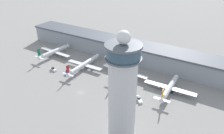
{
  "coord_description": "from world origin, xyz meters",
  "views": [
    {
      "loc": [
        90.22,
        -102.18,
        92.76
      ],
      "look_at": [
        10.97,
        26.64,
        12.4
      ],
      "focal_mm": 35.0,
      "sensor_mm": 36.0,
      "label": 1
    }
  ],
  "objects_px": {
    "airplane_gate_alpha": "(54,52)",
    "airplane_gate_bravo": "(84,65)",
    "control_tower": "(122,97)",
    "airplane_gate_delta": "(169,88)",
    "airplane_gate_charlie": "(124,71)",
    "service_truck_fuel": "(169,91)",
    "service_truck_catering": "(67,73)",
    "service_truck_water": "(53,69)",
    "service_truck_baggage": "(139,99)"
  },
  "relations": [
    {
      "from": "service_truck_catering",
      "to": "service_truck_water",
      "type": "relative_size",
      "value": 0.86
    },
    {
      "from": "service_truck_baggage",
      "to": "service_truck_water",
      "type": "distance_m",
      "value": 82.92
    },
    {
      "from": "airplane_gate_alpha",
      "to": "service_truck_baggage",
      "type": "relative_size",
      "value": 5.1
    },
    {
      "from": "airplane_gate_bravo",
      "to": "airplane_gate_delta",
      "type": "bearing_deg",
      "value": 2.61
    },
    {
      "from": "service_truck_fuel",
      "to": "service_truck_baggage",
      "type": "distance_m",
      "value": 25.73
    },
    {
      "from": "airplane_gate_charlie",
      "to": "service_truck_water",
      "type": "relative_size",
      "value": 5.9
    },
    {
      "from": "airplane_gate_bravo",
      "to": "control_tower",
      "type": "bearing_deg",
      "value": -39.27
    },
    {
      "from": "service_truck_catering",
      "to": "service_truck_water",
      "type": "height_order",
      "value": "service_truck_catering"
    },
    {
      "from": "airplane_gate_charlie",
      "to": "service_truck_fuel",
      "type": "distance_m",
      "value": 40.35
    },
    {
      "from": "airplane_gate_bravo",
      "to": "airplane_gate_charlie",
      "type": "distance_m",
      "value": 37.35
    },
    {
      "from": "airplane_gate_delta",
      "to": "service_truck_water",
      "type": "distance_m",
      "value": 99.92
    },
    {
      "from": "airplane_gate_alpha",
      "to": "service_truck_baggage",
      "type": "distance_m",
      "value": 106.42
    },
    {
      "from": "airplane_gate_alpha",
      "to": "airplane_gate_bravo",
      "type": "xyz_separation_m",
      "value": [
        41.88,
        -6.21,
        -0.63
      ]
    },
    {
      "from": "control_tower",
      "to": "airplane_gate_charlie",
      "type": "height_order",
      "value": "control_tower"
    },
    {
      "from": "airplane_gate_charlie",
      "to": "service_truck_baggage",
      "type": "distance_m",
      "value": 35.93
    },
    {
      "from": "airplane_gate_delta",
      "to": "airplane_gate_charlie",
      "type": "bearing_deg",
      "value": 173.53
    },
    {
      "from": "airplane_gate_bravo",
      "to": "service_truck_catering",
      "type": "relative_size",
      "value": 7.17
    },
    {
      "from": "airplane_gate_charlie",
      "to": "service_truck_baggage",
      "type": "bearing_deg",
      "value": -44.58
    },
    {
      "from": "airplane_gate_alpha",
      "to": "service_truck_fuel",
      "type": "xyz_separation_m",
      "value": [
        118.34,
        -2.0,
        -3.52
      ]
    },
    {
      "from": "airplane_gate_bravo",
      "to": "service_truck_fuel",
      "type": "distance_m",
      "value": 76.63
    },
    {
      "from": "airplane_gate_delta",
      "to": "service_truck_catering",
      "type": "distance_m",
      "value": 85.4
    },
    {
      "from": "airplane_gate_alpha",
      "to": "airplane_gate_bravo",
      "type": "relative_size",
      "value": 0.89
    },
    {
      "from": "control_tower",
      "to": "service_truck_catering",
      "type": "relative_size",
      "value": 10.47
    },
    {
      "from": "control_tower",
      "to": "airplane_gate_delta",
      "type": "height_order",
      "value": "control_tower"
    },
    {
      "from": "service_truck_fuel",
      "to": "control_tower",
      "type": "bearing_deg",
      "value": -95.57
    },
    {
      "from": "airplane_gate_charlie",
      "to": "airplane_gate_alpha",
      "type": "bearing_deg",
      "value": -178.64
    },
    {
      "from": "airplane_gate_charlie",
      "to": "service_truck_water",
      "type": "xyz_separation_m",
      "value": [
        -57.47,
        -24.9,
        -3.78
      ]
    },
    {
      "from": "service_truck_baggage",
      "to": "control_tower",
      "type": "bearing_deg",
      "value": -78.13
    },
    {
      "from": "service_truck_fuel",
      "to": "service_truck_catering",
      "type": "bearing_deg",
      "value": -166.93
    },
    {
      "from": "airplane_gate_alpha",
      "to": "airplane_gate_delta",
      "type": "height_order",
      "value": "airplane_gate_alpha"
    },
    {
      "from": "service_truck_catering",
      "to": "service_truck_baggage",
      "type": "height_order",
      "value": "service_truck_catering"
    },
    {
      "from": "control_tower",
      "to": "airplane_gate_alpha",
      "type": "distance_m",
      "value": 131.79
    },
    {
      "from": "control_tower",
      "to": "service_truck_catering",
      "type": "distance_m",
      "value": 92.79
    },
    {
      "from": "airplane_gate_delta",
      "to": "service_truck_fuel",
      "type": "distance_m",
      "value": 3.15
    },
    {
      "from": "service_truck_fuel",
      "to": "service_truck_baggage",
      "type": "height_order",
      "value": "service_truck_fuel"
    },
    {
      "from": "airplane_gate_charlie",
      "to": "control_tower",
      "type": "bearing_deg",
      "value": -62.64
    },
    {
      "from": "airplane_gate_delta",
      "to": "airplane_gate_bravo",
      "type": "bearing_deg",
      "value": -177.39
    },
    {
      "from": "airplane_gate_charlie",
      "to": "airplane_gate_bravo",
      "type": "bearing_deg",
      "value": -167.52
    },
    {
      "from": "airplane_gate_alpha",
      "to": "airplane_gate_charlie",
      "type": "relative_size",
      "value": 0.93
    },
    {
      "from": "airplane_gate_bravo",
      "to": "airplane_gate_charlie",
      "type": "height_order",
      "value": "airplane_gate_charlie"
    },
    {
      "from": "airplane_gate_charlie",
      "to": "service_truck_water",
      "type": "height_order",
      "value": "airplane_gate_charlie"
    },
    {
      "from": "airplane_gate_bravo",
      "to": "service_truck_fuel",
      "type": "xyz_separation_m",
      "value": [
        76.46,
        4.2,
        -2.89
      ]
    },
    {
      "from": "service_truck_fuel",
      "to": "service_truck_water",
      "type": "height_order",
      "value": "service_truck_fuel"
    },
    {
      "from": "airplane_gate_charlie",
      "to": "service_truck_fuel",
      "type": "bearing_deg",
      "value": -5.52
    },
    {
      "from": "service_truck_baggage",
      "to": "service_truck_water",
      "type": "bearing_deg",
      "value": 179.87
    },
    {
      "from": "service_truck_fuel",
      "to": "airplane_gate_bravo",
      "type": "bearing_deg",
      "value": -176.85
    },
    {
      "from": "control_tower",
      "to": "service_truck_fuel",
      "type": "relative_size",
      "value": 10.74
    },
    {
      "from": "airplane_gate_charlie",
      "to": "service_truck_fuel",
      "type": "xyz_separation_m",
      "value": [
        40.0,
        -3.86,
        -3.67
      ]
    },
    {
      "from": "service_truck_baggage",
      "to": "service_truck_catering",
      "type": "bearing_deg",
      "value": 178.37
    },
    {
      "from": "airplane_gate_delta",
      "to": "service_truck_catering",
      "type": "height_order",
      "value": "airplane_gate_delta"
    }
  ]
}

